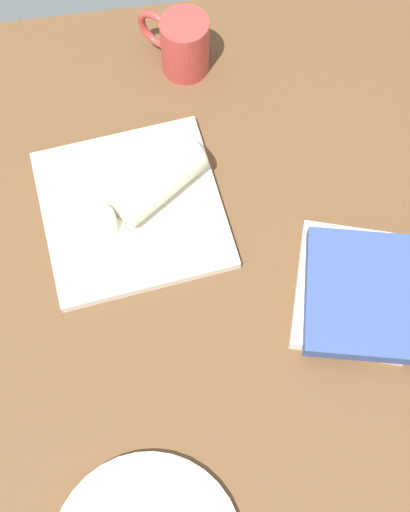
{
  "coord_description": "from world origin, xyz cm",
  "views": [
    {
      "loc": [
        -32.06,
        4.62,
        95.75
      ],
      "look_at": [
        5.83,
        -1.04,
        7.0
      ],
      "focal_mm": 48.47,
      "sensor_mm": 36.0,
      "label": 1
    }
  ],
  "objects_px": {
    "square_plate": "(132,209)",
    "coffee_mug": "(182,44)",
    "sauce_cup": "(97,224)",
    "breakfast_wrap": "(156,179)",
    "book_stack": "(357,293)"
  },
  "relations": [
    {
      "from": "square_plate",
      "to": "coffee_mug",
      "type": "relative_size",
      "value": 2.37
    },
    {
      "from": "square_plate",
      "to": "coffee_mug",
      "type": "height_order",
      "value": "coffee_mug"
    },
    {
      "from": "sauce_cup",
      "to": "breakfast_wrap",
      "type": "height_order",
      "value": "breakfast_wrap"
    },
    {
      "from": "breakfast_wrap",
      "to": "sauce_cup",
      "type": "bearing_deg",
      "value": 82.7
    },
    {
      "from": "sauce_cup",
      "to": "coffee_mug",
      "type": "height_order",
      "value": "coffee_mug"
    },
    {
      "from": "book_stack",
      "to": "coffee_mug",
      "type": "relative_size",
      "value": 2.13
    },
    {
      "from": "square_plate",
      "to": "breakfast_wrap",
      "type": "xyz_separation_m",
      "value": [
        0.02,
        -0.04,
        0.04
      ]
    },
    {
      "from": "sauce_cup",
      "to": "book_stack",
      "type": "height_order",
      "value": "book_stack"
    },
    {
      "from": "book_stack",
      "to": "coffee_mug",
      "type": "distance_m",
      "value": 0.48
    },
    {
      "from": "square_plate",
      "to": "book_stack",
      "type": "bearing_deg",
      "value": -121.87
    },
    {
      "from": "square_plate",
      "to": "breakfast_wrap",
      "type": "relative_size",
      "value": 1.82
    },
    {
      "from": "sauce_cup",
      "to": "coffee_mug",
      "type": "bearing_deg",
      "value": -29.75
    },
    {
      "from": "breakfast_wrap",
      "to": "book_stack",
      "type": "xyz_separation_m",
      "value": [
        -0.2,
        -0.25,
        -0.03
      ]
    },
    {
      "from": "square_plate",
      "to": "coffee_mug",
      "type": "xyz_separation_m",
      "value": [
        0.26,
        -0.11,
        0.04
      ]
    },
    {
      "from": "square_plate",
      "to": "sauce_cup",
      "type": "distance_m",
      "value": 0.06
    }
  ]
}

